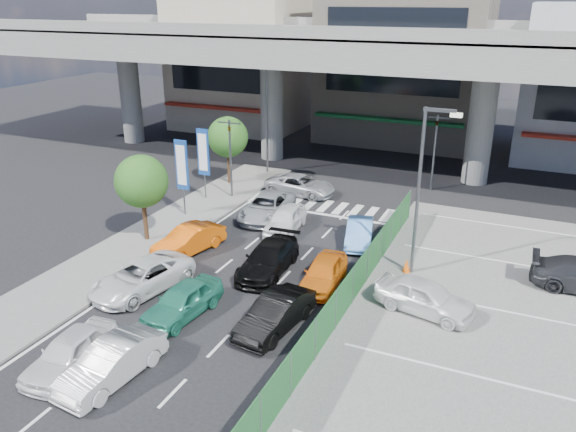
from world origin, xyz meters
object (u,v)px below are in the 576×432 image
at_px(hatch_white_back_mid, 112,363).
at_px(crossing_wagon_silver, 301,185).
at_px(taxi_orange_left, 189,240).
at_px(sedan_black_mid, 268,259).
at_px(street_lamp_left, 269,110).
at_px(taxi_teal_mid, 182,301).
at_px(taxi_orange_right, 324,272).
at_px(traffic_light_right, 436,134).
at_px(tree_near, 141,182).
at_px(traffic_cone, 406,265).
at_px(signboard_near, 182,167).
at_px(van_white_back_left, 70,352).
at_px(signboard_far, 203,154).
at_px(tree_far, 228,137).
at_px(hatch_black_mid_right, 275,314).
at_px(traffic_light_left, 230,139).
at_px(parked_sedan_white, 425,297).
at_px(street_lamp_right, 423,179).
at_px(kei_truck_front_right, 359,233).
at_px(sedan_white_mid_left, 142,277).
at_px(sedan_white_front_mid, 285,220).

bearing_deg(hatch_white_back_mid, crossing_wagon_silver, 100.31).
distance_m(taxi_orange_left, sedan_black_mid, 4.74).
bearing_deg(street_lamp_left, crossing_wagon_silver, -41.39).
distance_m(taxi_teal_mid, taxi_orange_right, 6.55).
distance_m(traffic_light_right, crossing_wagon_silver, 9.62).
bearing_deg(tree_near, traffic_cone, 7.92).
distance_m(taxi_orange_right, traffic_cone, 4.24).
xyz_separation_m(signboard_near, tree_near, (0.20, -3.99, 0.32)).
bearing_deg(van_white_back_left, taxi_orange_left, 95.99).
bearing_deg(van_white_back_left, crossing_wagon_silver, 86.53).
xyz_separation_m(signboard_far, traffic_cone, (14.37, -5.08, -2.66)).
xyz_separation_m(traffic_light_right, street_lamp_left, (-11.83, -1.00, 0.83)).
bearing_deg(taxi_orange_left, crossing_wagon_silver, 94.29).
relative_size(signboard_near, tree_near, 0.98).
distance_m(tree_far, hatch_white_back_mid, 22.06).
bearing_deg(hatch_black_mid_right, van_white_back_left, -129.53).
bearing_deg(hatch_white_back_mid, tree_near, 127.49).
relative_size(van_white_back_left, hatch_black_mid_right, 0.95).
distance_m(taxi_teal_mid, hatch_black_mid_right, 4.00).
bearing_deg(tree_far, traffic_light_left, -57.38).
height_order(van_white_back_left, hatch_black_mid_right, hatch_black_mid_right).
distance_m(traffic_light_left, parked_sedan_white, 17.54).
xyz_separation_m(traffic_light_left, taxi_teal_mid, (5.34, -13.68, -3.25)).
bearing_deg(street_lamp_right, kei_truck_front_right, 146.33).
relative_size(street_lamp_left, traffic_cone, 11.52).
bearing_deg(crossing_wagon_silver, traffic_light_right, -55.71).
distance_m(hatch_white_back_mid, taxi_orange_right, 10.28).
distance_m(tree_far, taxi_teal_mid, 17.82).
xyz_separation_m(taxi_teal_mid, hatch_black_mid_right, (3.95, 0.63, 0.00)).
bearing_deg(hatch_black_mid_right, traffic_light_left, 132.71).
height_order(street_lamp_left, taxi_orange_right, street_lamp_left).
relative_size(traffic_light_right, tree_far, 1.08).
bearing_deg(taxi_orange_left, traffic_light_right, 71.48).
bearing_deg(traffic_light_left, taxi_orange_left, -75.64).
xyz_separation_m(street_lamp_left, parked_sedan_white, (14.58, -15.41, -3.99)).
relative_size(sedan_white_mid_left, crossing_wagon_silver, 1.05).
relative_size(hatch_black_mid_right, crossing_wagon_silver, 0.89).
bearing_deg(traffic_cone, tree_far, 149.49).
height_order(tree_far, kei_truck_front_right, tree_far).
bearing_deg(traffic_light_right, signboard_far, -148.57).
xyz_separation_m(traffic_light_right, signboard_near, (-12.70, -11.01, -0.87)).
xyz_separation_m(sedan_white_mid_left, taxi_orange_left, (-0.35, 4.29, 0.00)).
xyz_separation_m(taxi_teal_mid, taxi_orange_right, (4.43, 4.82, -0.02)).
relative_size(tree_near, taxi_teal_mid, 1.19).
relative_size(tree_near, traffic_cone, 6.91).
xyz_separation_m(hatch_black_mid_right, parked_sedan_white, (5.16, 3.64, 0.09)).
distance_m(taxi_teal_mid, sedan_white_front_mid, 10.03).
distance_m(tree_near, traffic_cone, 14.22).
distance_m(taxi_teal_mid, crossing_wagon_silver, 16.22).
bearing_deg(crossing_wagon_silver, signboard_far, 127.66).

